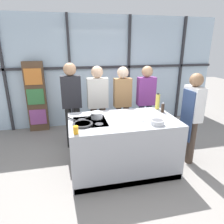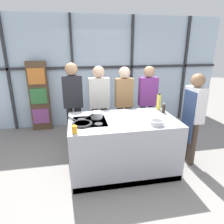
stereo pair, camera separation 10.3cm
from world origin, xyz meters
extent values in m
plane|color=gray|center=(0.00, 0.00, 0.00)|extent=(18.00, 18.00, 0.00)
cube|color=silver|center=(0.00, 2.29, 1.40)|extent=(6.40, 0.04, 2.80)
cube|color=#2D2D33|center=(0.00, 2.24, 1.54)|extent=(6.40, 0.06, 0.06)
cube|color=#2D2D33|center=(-2.30, 2.24, 1.40)|extent=(0.06, 0.06, 2.80)
cube|color=#2D2D33|center=(-0.77, 2.24, 1.40)|extent=(0.06, 0.06, 2.80)
cube|color=#2D2D33|center=(0.77, 2.24, 1.40)|extent=(0.06, 0.06, 2.80)
cube|color=#2D2D33|center=(2.30, 2.24, 1.40)|extent=(0.06, 0.06, 2.80)
cube|color=brown|center=(-1.63, 2.11, 0.86)|extent=(0.46, 0.16, 1.73)
cube|color=#994C93|center=(-1.63, 2.01, 0.38)|extent=(0.39, 0.03, 0.38)
cube|color=#3D8447|center=(-1.63, 2.01, 0.90)|extent=(0.39, 0.03, 0.38)
cube|color=orange|center=(-1.63, 2.01, 1.38)|extent=(0.39, 0.03, 0.38)
cube|color=#A8AAB2|center=(0.00, 0.00, 0.47)|extent=(1.76, 1.03, 0.93)
cube|color=black|center=(-0.54, 0.00, 0.93)|extent=(0.52, 0.52, 0.01)
cube|color=black|center=(0.00, -0.50, 0.05)|extent=(1.72, 0.03, 0.10)
cylinder|color=#38383D|center=(-0.66, -0.12, 0.93)|extent=(0.13, 0.13, 0.01)
cylinder|color=#38383D|center=(-0.41, -0.12, 0.93)|extent=(0.13, 0.13, 0.01)
cylinder|color=#38383D|center=(-0.66, 0.12, 0.93)|extent=(0.13, 0.13, 0.01)
cylinder|color=#38383D|center=(-0.41, 0.12, 0.93)|extent=(0.13, 0.13, 0.01)
cylinder|color=#47382D|center=(1.27, -0.09, 0.41)|extent=(0.13, 0.13, 0.82)
cylinder|color=#47382D|center=(1.27, 0.09, 0.41)|extent=(0.13, 0.13, 0.82)
cube|color=white|center=(1.27, 0.00, 1.12)|extent=(0.18, 0.41, 0.59)
sphere|color=#8C6647|center=(1.27, 0.00, 1.53)|extent=(0.23, 0.23, 0.23)
cube|color=navy|center=(1.17, 0.00, 0.90)|extent=(0.02, 0.35, 0.90)
cylinder|color=black|center=(-0.70, 1.00, 0.44)|extent=(0.12, 0.12, 0.88)
cylinder|color=black|center=(-0.88, 1.00, 0.44)|extent=(0.12, 0.12, 0.88)
cube|color=#232328|center=(-0.79, 1.00, 1.20)|extent=(0.39, 0.17, 0.64)
sphere|color=tan|center=(-0.79, 1.00, 1.65)|extent=(0.25, 0.25, 0.25)
cylinder|color=#47382D|center=(-0.17, 1.00, 0.42)|extent=(0.13, 0.13, 0.85)
cylinder|color=#47382D|center=(-0.36, 1.00, 0.42)|extent=(0.13, 0.13, 0.85)
cube|color=beige|center=(-0.26, 1.00, 1.15)|extent=(0.42, 0.19, 0.61)
sphere|color=#D8AD8C|center=(-0.26, 1.00, 1.58)|extent=(0.24, 0.24, 0.24)
cylinder|color=#47382D|center=(0.35, 1.00, 0.42)|extent=(0.12, 0.12, 0.84)
cylinder|color=#47382D|center=(0.18, 1.00, 0.42)|extent=(0.12, 0.12, 0.84)
cube|color=#A37547|center=(0.26, 1.00, 1.14)|extent=(0.37, 0.17, 0.60)
sphere|color=beige|center=(0.26, 1.00, 1.55)|extent=(0.23, 0.23, 0.23)
cylinder|color=#232838|center=(0.88, 1.00, 0.42)|extent=(0.12, 0.12, 0.84)
cylinder|color=#232838|center=(0.70, 1.00, 0.42)|extent=(0.12, 0.12, 0.84)
cube|color=#7A3384|center=(0.79, 1.00, 1.14)|extent=(0.39, 0.17, 0.60)
sphere|color=tan|center=(0.79, 1.00, 1.56)|extent=(0.23, 0.23, 0.23)
cylinder|color=#232326|center=(-0.66, -0.12, 0.95)|extent=(0.31, 0.31, 0.03)
cylinder|color=#B26B2D|center=(-0.66, -0.12, 0.96)|extent=(0.24, 0.24, 0.01)
cylinder|color=#232326|center=(-0.81, 0.11, 0.96)|extent=(0.15, 0.22, 0.02)
cylinder|color=silver|center=(-0.41, 0.12, 0.99)|extent=(0.19, 0.19, 0.11)
cylinder|color=silver|center=(-0.41, 0.12, 1.04)|extent=(0.20, 0.20, 0.01)
cylinder|color=black|center=(-0.55, 0.00, 1.02)|extent=(0.14, 0.13, 0.02)
cylinder|color=white|center=(0.36, -0.07, 0.94)|extent=(0.28, 0.28, 0.01)
cylinder|color=silver|center=(0.45, -0.34, 0.97)|extent=(0.21, 0.21, 0.07)
cylinder|color=#4C4C51|center=(0.45, -0.34, 1.00)|extent=(0.17, 0.17, 0.01)
cylinder|color=#E0CC4C|center=(0.78, 0.39, 1.07)|extent=(0.08, 0.08, 0.28)
cylinder|color=black|center=(0.78, 0.39, 1.23)|extent=(0.04, 0.04, 0.02)
cylinder|color=#332319|center=(0.79, 0.18, 1.01)|extent=(0.06, 0.06, 0.15)
sphere|color=#B2B2B7|center=(0.79, 0.18, 1.10)|extent=(0.03, 0.03, 0.03)
cylinder|color=orange|center=(-0.78, -0.42, 0.99)|extent=(0.07, 0.07, 0.11)
camera|label=1|loc=(-0.84, -2.95, 2.09)|focal=32.00mm
camera|label=2|loc=(-0.74, -2.97, 2.09)|focal=32.00mm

